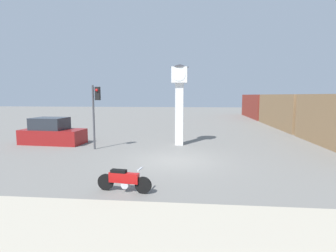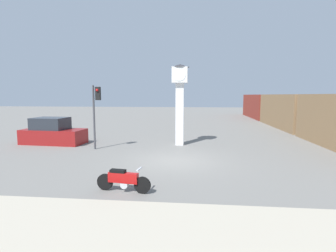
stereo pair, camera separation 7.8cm
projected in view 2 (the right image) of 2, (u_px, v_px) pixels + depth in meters
name	position (u px, v px, depth m)	size (l,w,h in m)	color
ground_plane	(175.00, 161.00, 13.28)	(120.00, 120.00, 0.00)	slate
motorcycle	(123.00, 180.00, 9.02)	(1.96, 0.48, 0.87)	black
clock_tower	(180.00, 92.00, 17.23)	(1.21, 1.21, 5.33)	white
freight_train	(288.00, 111.00, 27.23)	(2.80, 35.08, 3.40)	olive
traffic_light	(96.00, 105.00, 15.90)	(0.50, 0.35, 3.92)	#47474C
parked_car	(53.00, 133.00, 17.98)	(4.32, 2.10, 1.80)	maroon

